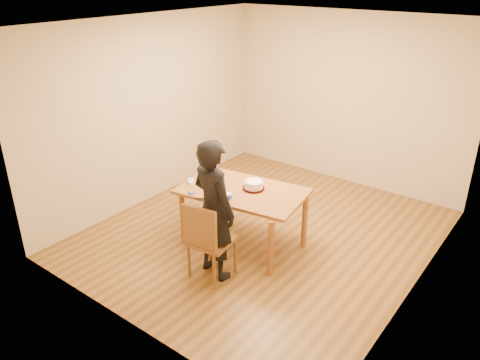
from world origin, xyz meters
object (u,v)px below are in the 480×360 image
Objects in this scene: dining_chair at (212,241)px; cake_plate at (254,188)px; cake at (254,185)px; person at (214,210)px; dining_table at (242,191)px.

cake_plate reaches higher than dining_chair.
person reaches higher than cake.
dining_chair is at bearing -87.63° from dining_table.
dining_chair is 1.61× the size of cake_plate.
dining_chair is 0.93m from cake_plate.
dining_table is at bearing 93.05° from dining_chair.
person is (0.15, -0.73, 0.09)m from dining_table.
cake_plate is (0.10, 0.10, 0.03)m from dining_table.
cake_plate is at bearing -75.80° from person.
cake_plate reaches higher than dining_table.
person reaches higher than cake_plate.
person is at bearing -86.37° from cake.
cake reaches higher than cake_plate.
dining_chair is at bearing -86.56° from cake_plate.
dining_chair is 0.38m from person.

